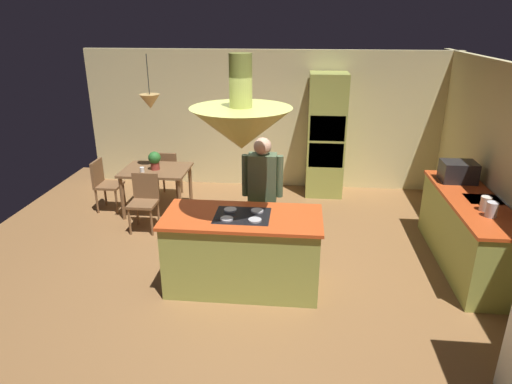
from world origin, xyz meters
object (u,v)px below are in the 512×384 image
person_at_island (262,192)px  chair_facing_island (144,198)px  chair_at_corner (104,182)px  canister_flour (492,210)px  chair_by_back_wall (168,171)px  cup_on_table (142,170)px  kitchen_island (243,251)px  oven_tower (326,136)px  microwave_on_counter (458,172)px  potted_plant_on_table (155,160)px  canister_sugar (486,204)px  dining_table (156,175)px

person_at_island → chair_facing_island: 2.07m
chair_at_corner → canister_flour: size_ratio=4.84×
chair_by_back_wall → cup_on_table: 0.92m
kitchen_island → chair_at_corner: bearing=141.2°
oven_tower → microwave_on_counter: bearing=-45.7°
chair_by_back_wall → chair_facing_island: bearing=90.0°
chair_at_corner → person_at_island: bearing=-116.7°
potted_plant_on_table → canister_sugar: canister_sugar is taller
dining_table → potted_plant_on_table: size_ratio=3.54×
chair_at_corner → potted_plant_on_table: (0.91, -0.03, 0.42)m
oven_tower → canister_flour: 3.47m
canister_flour → canister_sugar: (0.00, 0.18, -0.00)m
kitchen_island → potted_plant_on_table: 2.71m
dining_table → microwave_on_counter: bearing=-8.0°
dining_table → canister_flour: canister_flour is taller
chair_at_corner → microwave_on_counter: 5.52m
oven_tower → chair_at_corner: bearing=-162.9°
chair_at_corner → potted_plant_on_table: 1.01m
chair_by_back_wall → chair_at_corner: (-0.91, -0.64, 0.00)m
oven_tower → canister_sugar: size_ratio=12.58×
chair_facing_island → canister_flour: size_ratio=4.84×
chair_facing_island → potted_plant_on_table: potted_plant_on_table is taller
chair_facing_island → chair_by_back_wall: 1.29m
chair_at_corner → cup_on_table: chair_at_corner is taller
chair_facing_island → cup_on_table: 0.55m
person_at_island → microwave_on_counter: (2.67, 0.76, 0.11)m
potted_plant_on_table → canister_sugar: size_ratio=1.72×
person_at_island → chair_by_back_wall: size_ratio=1.94×
person_at_island → chair_at_corner: bearing=153.3°
chair_by_back_wall → microwave_on_counter: microwave_on_counter is taller
microwave_on_counter → kitchen_island: bearing=-152.7°
oven_tower → dining_table: size_ratio=2.07×
kitchen_island → dining_table: size_ratio=1.74×
person_at_island → canister_sugar: bearing=-5.9°
canister_sugar → potted_plant_on_table: bearing=160.1°
dining_table → chair_facing_island: (0.00, -0.64, -0.15)m
chair_at_corner → canister_sugar: canister_sugar is taller
oven_tower → person_at_island: oven_tower is taller
oven_tower → canister_sugar: oven_tower is taller
kitchen_island → potted_plant_on_table: size_ratio=6.16×
kitchen_island → chair_facing_island: 2.24m
canister_flour → dining_table: bearing=157.8°
chair_facing_island → person_at_island: bearing=-22.0°
kitchen_island → canister_flour: size_ratio=10.28×
canister_sugar → oven_tower: bearing=121.7°
potted_plant_on_table → microwave_on_counter: bearing=-7.6°
chair_facing_island → kitchen_island: bearing=-40.6°
potted_plant_on_table → kitchen_island: bearing=-50.7°
kitchen_island → microwave_on_counter: 3.25m
chair_facing_island → chair_at_corner: bearing=144.8°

